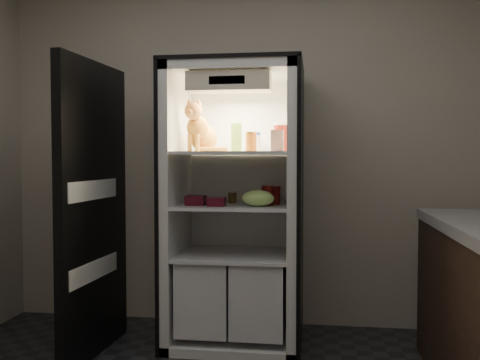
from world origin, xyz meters
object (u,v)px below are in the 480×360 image
object	(u,v)px
soda_can_c	(268,195)
soda_can_b	(275,195)
condiment_jar	(232,197)
berry_box_left	(196,200)
berry_box_right	(217,202)
tabby_cat	(201,132)
parmesan_shaker	(236,138)
salsa_jar	(251,142)
pepper_jar	(282,137)
refrigerator	(236,225)
soda_can_a	(266,195)
grape_bag	(258,198)
cream_carton	(277,141)
mayo_tub	(254,142)

from	to	relation	value
soda_can_c	soda_can_b	bearing A→B (deg)	52.58
condiment_jar	berry_box_left	bearing A→B (deg)	-137.01
berry_box_right	berry_box_left	bearing A→B (deg)	162.83
tabby_cat	berry_box_right	bearing A→B (deg)	-32.24
berry_box_left	parmesan_shaker	bearing A→B (deg)	36.93
salsa_jar	pepper_jar	xyz separation A→B (m)	(0.19, 0.13, 0.03)
refrigerator	salsa_jar	distance (m)	0.58
refrigerator	soda_can_a	size ratio (longest dim) A/B	16.80
tabby_cat	grape_bag	size ratio (longest dim) A/B	1.70
cream_carton	berry_box_left	xyz separation A→B (m)	(-0.53, 0.06, -0.39)
tabby_cat	berry_box_left	distance (m)	0.46
grape_bag	berry_box_left	bearing A→B (deg)	176.36
soda_can_c	berry_box_left	distance (m)	0.47
tabby_cat	soda_can_c	bearing A→B (deg)	11.58
soda_can_c	condiment_jar	xyz separation A→B (m)	(-0.25, 0.12, -0.03)
mayo_tub	soda_can_a	world-z (taller)	mayo_tub
mayo_tub	salsa_jar	bearing A→B (deg)	-87.36
mayo_tub	pepper_jar	size ratio (longest dim) A/B	0.70
cream_carton	berry_box_right	bearing A→B (deg)	178.12
refrigerator	salsa_jar	bearing A→B (deg)	-42.05
parmesan_shaker	grape_bag	xyz separation A→B (m)	(0.17, -0.21, -0.39)
mayo_tub	pepper_jar	distance (m)	0.23
refrigerator	tabby_cat	world-z (taller)	refrigerator
cream_carton	tabby_cat	bearing A→B (deg)	162.35
berry_box_right	cream_carton	bearing A→B (deg)	-1.88
condiment_jar	soda_can_c	bearing A→B (deg)	-25.86
refrigerator	soda_can_c	size ratio (longest dim) A/B	14.09
mayo_tub	berry_box_left	xyz separation A→B (m)	(-0.34, -0.29, -0.39)
soda_can_b	berry_box_left	bearing A→B (deg)	-165.61
tabby_cat	mayo_tub	distance (m)	0.39
soda_can_c	berry_box_left	bearing A→B (deg)	-171.18
soda_can_a	grape_bag	size ratio (longest dim) A/B	0.54
parmesan_shaker	cream_carton	distance (m)	0.38
mayo_tub	soda_can_a	bearing A→B (deg)	-24.66
mayo_tub	grape_bag	xyz separation A→B (m)	(0.07, -0.32, -0.37)
pepper_jar	berry_box_left	world-z (taller)	pepper_jar
pepper_jar	condiment_jar	world-z (taller)	pepper_jar
soda_can_b	soda_can_c	distance (m)	0.07
soda_can_a	soda_can_b	world-z (taller)	soda_can_b
berry_box_left	condiment_jar	bearing A→B (deg)	42.99
berry_box_right	soda_can_c	bearing A→B (deg)	20.21
condiment_jar	berry_box_left	xyz separation A→B (m)	(-0.21, -0.20, -0.01)
refrigerator	pepper_jar	world-z (taller)	refrigerator
soda_can_c	berry_box_right	world-z (taller)	soda_can_c
mayo_tub	grape_bag	size ratio (longest dim) A/B	0.65
pepper_jar	berry_box_right	size ratio (longest dim) A/B	1.74
tabby_cat	berry_box_right	xyz separation A→B (m)	(0.14, -0.15, -0.45)
condiment_jar	berry_box_left	distance (m)	0.29
tabby_cat	cream_carton	xyz separation A→B (m)	(0.52, -0.17, -0.07)
refrigerator	soda_can_a	xyz separation A→B (m)	(0.20, 0.08, 0.20)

